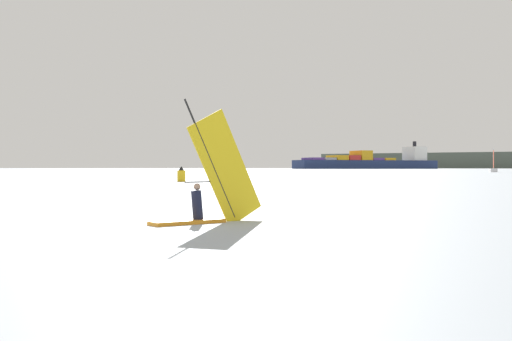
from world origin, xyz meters
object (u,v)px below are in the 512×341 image
at_px(cargo_ship, 369,162).
at_px(channel_buoy, 181,175).
at_px(small_sailboat, 493,170).
at_px(windsurfer, 207,192).

distance_m(cargo_ship, channel_buoy, 599.84).
distance_m(channel_buoy, small_sailboat, 169.48).
bearing_deg(channel_buoy, windsurfer, -64.63).
bearing_deg(cargo_ship, small_sailboat, 63.93).
distance_m(cargo_ship, small_sailboat, 445.39).
bearing_deg(windsurfer, small_sailboat, -151.16).
relative_size(windsurfer, channel_buoy, 2.18).
bearing_deg(channel_buoy, small_sailboat, 74.17).
relative_size(channel_buoy, small_sailboat, 0.22).
relative_size(windsurfer, small_sailboat, 0.47).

